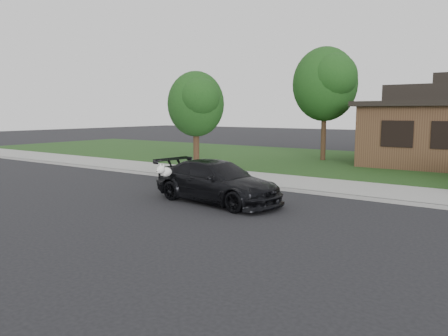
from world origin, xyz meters
The scene contains 7 objects.
ground centered at (0.00, 0.00, 0.00)m, with size 120.00×120.00×0.00m, color black.
sidewalk centered at (0.00, 5.00, 0.06)m, with size 60.00×3.00×0.12m, color gray.
curb centered at (0.00, 3.50, 0.06)m, with size 60.00×0.12×0.12m, color gray.
lawn centered at (0.00, 13.00, 0.07)m, with size 60.00×13.00×0.13m, color #193814.
sedan centered at (-2.85, 0.46, 0.66)m, with size 4.74×2.44×1.32m.
tree_0 centered at (-4.34, 12.88, 4.48)m, with size 3.78×3.60×6.34m.
tree_2 centered at (-7.38, 5.11, 3.27)m, with size 2.73×2.60×4.59m.
Camera 1 is at (5.24, -10.56, 2.85)m, focal length 35.00 mm.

